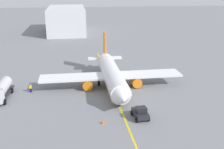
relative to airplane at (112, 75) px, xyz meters
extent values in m
plane|color=slate|center=(0.47, 0.01, -2.70)|extent=(400.00, 400.00, 0.00)
cylinder|color=white|center=(0.47, 0.01, 0.18)|extent=(22.18, 4.31, 3.77)
cube|color=orange|center=(0.47, 0.01, -0.85)|extent=(20.93, 3.60, 1.06)
cone|color=white|center=(12.74, 0.31, 0.18)|extent=(3.16, 3.70, 3.62)
cone|color=white|center=(-12.41, -0.30, 0.56)|extent=(4.37, 3.31, 3.21)
cube|color=orange|center=(-11.80, -0.29, 4.47)|extent=(3.21, 0.44, 5.20)
cube|color=white|center=(-11.80, -0.29, 0.58)|extent=(2.61, 8.46, 0.24)
cube|color=white|center=(-0.53, -0.01, -0.29)|extent=(5.54, 30.22, 0.36)
cylinder|color=orange|center=(0.14, 5.21, -1.54)|extent=(3.25, 2.18, 2.10)
cylinder|color=orange|center=(0.40, -5.19, -1.54)|extent=(3.25, 2.18, 2.10)
cylinder|color=#4C4C51|center=(9.67, 0.24, -1.55)|extent=(0.24, 0.24, 1.20)
cylinder|color=black|center=(9.67, 0.24, -2.15)|extent=(1.11, 0.43, 1.10)
cylinder|color=#4C4C51|center=(-1.59, 2.56, -1.55)|extent=(0.24, 0.24, 1.20)
cylinder|color=black|center=(-1.59, 2.56, -2.15)|extent=(1.11, 0.43, 1.10)
cylinder|color=#4C4C51|center=(-1.47, -2.64, -1.55)|extent=(0.24, 0.24, 1.20)
cylinder|color=black|center=(-1.47, -2.64, -2.15)|extent=(1.11, 0.43, 1.10)
cube|color=#2D2D33|center=(2.90, -21.74, -2.00)|extent=(8.86, 2.64, 0.30)
cylinder|color=silver|center=(2.30, -21.73, -0.70)|extent=(6.06, 2.39, 2.30)
cylinder|color=black|center=(6.53, -20.55, -2.15)|extent=(1.11, 0.37, 1.10)
cylinder|color=black|center=(0.81, -20.46, -2.15)|extent=(1.11, 0.37, 1.10)
cube|color=#232328|center=(14.79, 2.93, -1.85)|extent=(3.79, 2.38, 0.90)
cube|color=black|center=(15.29, 2.98, -0.95)|extent=(1.56, 1.74, 0.90)
cylinder|color=black|center=(13.60, 1.80, -2.30)|extent=(0.83, 0.38, 0.80)
cylinder|color=black|center=(13.39, 3.78, -2.30)|extent=(0.83, 0.38, 0.80)
cylinder|color=black|center=(16.19, 2.08, -2.30)|extent=(0.83, 0.38, 0.80)
cylinder|color=black|center=(15.97, 4.06, -2.30)|extent=(0.83, 0.38, 0.80)
cube|color=navy|center=(0.87, -16.75, -2.28)|extent=(0.34, 0.45, 0.85)
cube|color=yellow|center=(0.87, -16.75, -1.55)|extent=(0.38, 0.53, 0.60)
sphere|color=tan|center=(0.87, -16.75, -1.11)|extent=(0.24, 0.24, 0.24)
cone|color=#F2590F|center=(15.91, -3.35, -2.38)|extent=(0.58, 0.58, 0.65)
cube|color=silver|center=(-70.79, -11.48, 2.72)|extent=(31.63, 16.19, 10.85)
cube|color=#4C515B|center=(-70.63, -19.32, 1.10)|extent=(21.93, 0.59, 7.16)
cube|color=yellow|center=(0.47, 0.01, -2.70)|extent=(61.55, 1.81, 0.01)
camera|label=1|loc=(55.50, -6.73, 18.77)|focal=44.83mm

